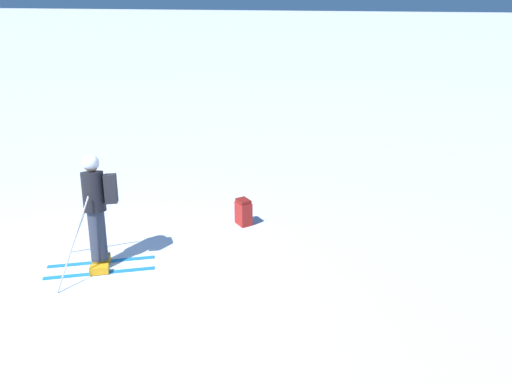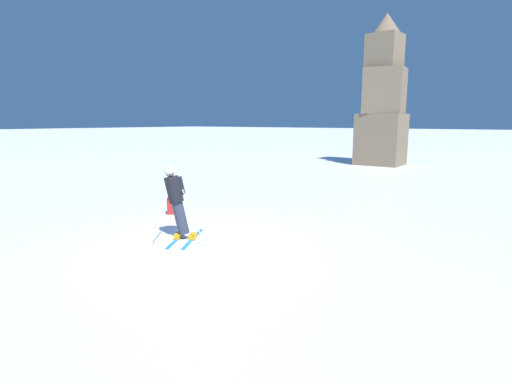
{
  "view_description": "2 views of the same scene",
  "coord_description": "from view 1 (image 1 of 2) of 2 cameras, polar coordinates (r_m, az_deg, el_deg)",
  "views": [
    {
      "loc": [
        5.25,
        4.48,
        3.99
      ],
      "look_at": [
        -1.96,
        2.11,
        1.01
      ],
      "focal_mm": 35.0,
      "sensor_mm": 36.0,
      "label": 1
    },
    {
      "loc": [
        6.29,
        -6.44,
        2.78
      ],
      "look_at": [
        -0.76,
        3.2,
        0.66
      ],
      "focal_mm": 28.0,
      "sensor_mm": 36.0,
      "label": 2
    }
  ],
  "objects": [
    {
      "name": "ground_plane",
      "position": [
        7.97,
        -19.43,
        -9.94
      ],
      "size": [
        300.0,
        300.0,
        0.0
      ],
      "primitive_type": "plane",
      "color": "white"
    },
    {
      "name": "spare_backpack",
      "position": [
        9.29,
        -1.44,
        -2.32
      ],
      "size": [
        0.36,
        0.37,
        0.5
      ],
      "rotation": [
        0.0,
        0.0,
        0.86
      ],
      "color": "#AD231E",
      "rests_on": "ground"
    },
    {
      "name": "skier",
      "position": [
        8.08,
        -17.75,
        -1.46
      ],
      "size": [
        1.44,
        1.67,
        1.79
      ],
      "rotation": [
        0.0,
        0.0,
        0.51
      ],
      "color": "#1E7AC6",
      "rests_on": "ground"
    }
  ]
}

